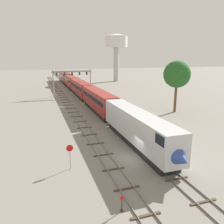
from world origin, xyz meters
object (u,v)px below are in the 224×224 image
at_px(passenger_train, 80,88).
at_px(water_tower, 116,44).
at_px(trackside_tree_left, 177,75).
at_px(stop_sign, 70,153).
at_px(switch_stand, 122,206).
at_px(signal_gantry, 72,77).

relative_size(passenger_train, water_tower, 4.60).
bearing_deg(trackside_tree_left, stop_sign, -143.51).
height_order(passenger_train, trackside_tree_left, trackside_tree_left).
bearing_deg(stop_sign, water_tower, 67.40).
bearing_deg(passenger_train, switch_stand, -97.33).
bearing_deg(signal_gantry, stop_sign, -99.26).
xyz_separation_m(passenger_train, water_tower, (25.41, 38.48, 15.58)).
relative_size(water_tower, stop_sign, 7.94).
bearing_deg(water_tower, signal_gantry, -126.36).
xyz_separation_m(passenger_train, stop_sign, (-10.00, -46.60, -0.74)).
distance_m(signal_gantry, switch_stand, 56.56).
bearing_deg(switch_stand, stop_sign, 108.73).
distance_m(water_tower, stop_sign, 93.60).
height_order(passenger_train, stop_sign, passenger_train).
distance_m(water_tower, switch_stand, 100.69).
bearing_deg(water_tower, stop_sign, -112.60).
bearing_deg(water_tower, switch_stand, -109.15).
relative_size(passenger_train, stop_sign, 36.54).
height_order(water_tower, trackside_tree_left, water_tower).
height_order(signal_gantry, stop_sign, signal_gantry).
height_order(signal_gantry, water_tower, water_tower).
height_order(water_tower, switch_stand, water_tower).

